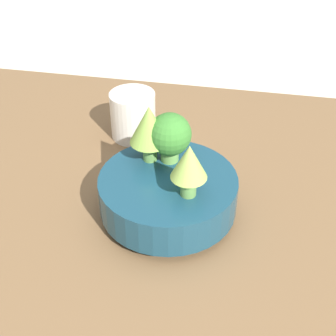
{
  "coord_description": "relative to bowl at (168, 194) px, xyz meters",
  "views": [
    {
      "loc": [
        -0.09,
        0.59,
        0.56
      ],
      "look_at": [
        0.02,
        0.04,
        0.14
      ],
      "focal_mm": 50.0,
      "sensor_mm": 36.0,
      "label": 1
    }
  ],
  "objects": [
    {
      "name": "broccoli_floret_front",
      "position": [
        0.01,
        -0.05,
        0.08
      ],
      "size": [
        0.07,
        0.07,
        0.08
      ],
      "color": "#6BA34C",
      "rests_on": "bowl"
    },
    {
      "name": "bowl",
      "position": [
        0.0,
        0.0,
        0.0
      ],
      "size": [
        0.22,
        0.22,
        0.07
      ],
      "color": "navy",
      "rests_on": "table"
    },
    {
      "name": "table",
      "position": [
        -0.02,
        -0.04,
        -0.07
      ],
      "size": [
        1.17,
        0.85,
        0.05
      ],
      "color": "brown",
      "rests_on": "ground_plane"
    },
    {
      "name": "ground_plane",
      "position": [
        -0.02,
        -0.04,
        -0.09
      ],
      "size": [
        6.0,
        6.0,
        0.0
      ],
      "primitive_type": "plane",
      "color": "beige"
    },
    {
      "name": "romanesco_piece_far",
      "position": [
        -0.04,
        0.03,
        0.09
      ],
      "size": [
        0.05,
        0.05,
        0.09
      ],
      "color": "#609347",
      "rests_on": "bowl"
    },
    {
      "name": "cup",
      "position": [
        0.11,
        -0.22,
        0.01
      ],
      "size": [
        0.09,
        0.09,
        0.09
      ],
      "color": "silver",
      "rests_on": "table"
    },
    {
      "name": "romanesco_piece_near",
      "position": [
        0.04,
        -0.04,
        0.09
      ],
      "size": [
        0.06,
        0.06,
        0.1
      ],
      "color": "#609347",
      "rests_on": "bowl"
    }
  ]
}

